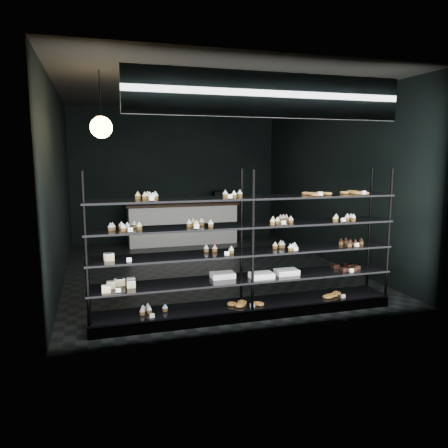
# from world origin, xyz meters

# --- Properties ---
(room) EXTENTS (5.01, 6.01, 3.20)m
(room) POSITION_xyz_m (0.00, 0.00, 1.60)
(room) COLOR black
(room) RESTS_ON ground
(display_shelf) EXTENTS (4.00, 0.50, 1.91)m
(display_shelf) POSITION_xyz_m (-0.12, -2.45, 0.63)
(display_shelf) COLOR black
(display_shelf) RESTS_ON room
(signage) EXTENTS (3.30, 0.05, 0.50)m
(signage) POSITION_xyz_m (0.00, -2.93, 2.75)
(signage) COLOR #0D1A41
(signage) RESTS_ON room
(pendant_lamp) EXTENTS (0.29, 0.29, 0.88)m
(pendant_lamp) POSITION_xyz_m (-1.82, -1.49, 2.45)
(pendant_lamp) COLOR black
(pendant_lamp) RESTS_ON room
(service_counter) EXTENTS (2.64, 0.65, 1.23)m
(service_counter) POSITION_xyz_m (0.05, 2.50, 0.50)
(service_counter) COLOR silver
(service_counter) RESTS_ON room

